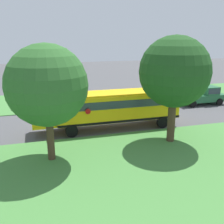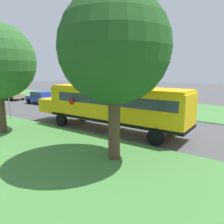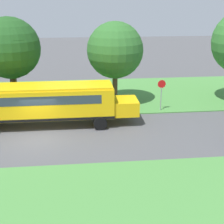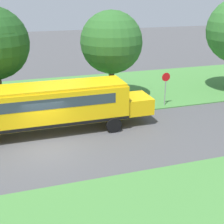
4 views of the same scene
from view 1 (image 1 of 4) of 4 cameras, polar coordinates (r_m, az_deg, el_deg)
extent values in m
plane|color=#4C4C4F|center=(25.24, 0.03, -1.59)|extent=(120.00, 120.00, 0.00)
cube|color=#47843D|center=(16.57, 9.92, -11.55)|extent=(12.00, 80.00, 0.08)
cube|color=#47843D|center=(33.67, -4.25, 2.94)|extent=(10.00, 80.00, 0.07)
cube|color=yellow|center=(22.54, 1.28, 1.27)|extent=(2.50, 10.50, 2.20)
cube|color=yellow|center=(21.72, -14.54, -1.34)|extent=(2.20, 1.90, 1.10)
cube|color=yellow|center=(22.27, 1.30, 4.21)|extent=(2.35, 10.29, 0.16)
cube|color=black|center=(22.81, 1.26, -1.11)|extent=(2.54, 10.54, 0.20)
cube|color=#2D3842|center=(22.51, 2.01, 2.46)|extent=(2.53, 9.24, 0.64)
cube|color=#2D3842|center=(21.49, -12.07, 1.45)|extent=(2.25, 0.12, 0.80)
cylinder|color=red|center=(20.48, -5.25, 0.12)|extent=(0.03, 0.44, 0.44)
cylinder|color=black|center=(20.93, -8.77, -4.11)|extent=(0.30, 1.00, 1.00)
cylinder|color=black|center=(23.28, -9.60, -2.06)|extent=(0.30, 1.00, 1.00)
cylinder|color=black|center=(23.18, 10.90, -2.21)|extent=(0.30, 1.00, 1.00)
cylinder|color=black|center=(25.32, 8.37, -0.52)|extent=(0.30, 1.00, 1.00)
cube|color=#236038|center=(32.42, 18.91, 2.98)|extent=(2.00, 5.40, 0.80)
cube|color=#236038|center=(32.80, 20.40, 4.50)|extent=(1.90, 1.70, 0.90)
cube|color=#2D3842|center=(32.79, 20.41, 4.56)|extent=(1.94, 1.53, 0.63)
cube|color=#236038|center=(30.88, 14.99, 3.79)|extent=(2.00, 0.16, 0.36)
cylinder|color=black|center=(34.30, 20.32, 2.84)|extent=(0.28, 0.80, 0.80)
cylinder|color=black|center=(32.77, 22.35, 2.05)|extent=(0.28, 0.80, 0.80)
cylinder|color=black|center=(32.37, 15.29, 2.54)|extent=(0.28, 0.80, 0.80)
cylinder|color=black|center=(30.73, 17.20, 1.68)|extent=(0.28, 0.80, 0.80)
cylinder|color=#4C3826|center=(19.92, 12.80, -1.76)|extent=(0.57, 0.57, 3.38)
sphere|color=#1E4C1C|center=(19.15, 13.47, 8.53)|extent=(5.07, 5.07, 5.07)
sphere|color=#1E4C1C|center=(19.49, 11.66, 10.05)|extent=(3.38, 3.38, 3.38)
cylinder|color=#4C3826|center=(17.03, -13.25, -5.55)|extent=(0.46, 0.46, 3.01)
sphere|color=#2D6628|center=(16.12, -14.01, 5.65)|extent=(4.97, 4.97, 4.97)
sphere|color=#2D6628|center=(16.00, -15.45, 4.80)|extent=(2.86, 2.86, 2.86)
camera|label=2|loc=(17.49, 44.14, 0.46)|focal=35.00mm
camera|label=3|loc=(43.38, -11.83, 17.66)|focal=50.00mm
camera|label=4|loc=(40.57, -4.89, 17.30)|focal=50.00mm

